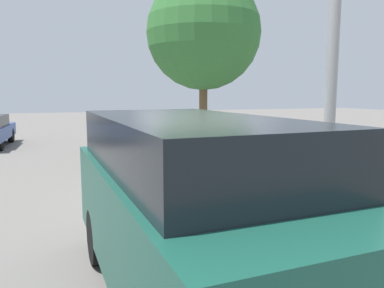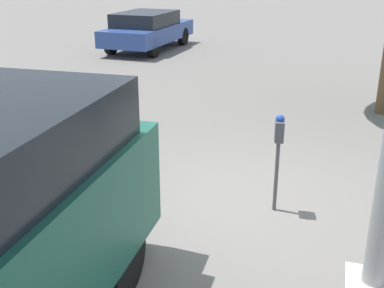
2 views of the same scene
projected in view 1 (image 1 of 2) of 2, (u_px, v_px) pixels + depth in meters
ground_plane at (201, 203)px, 7.86m from camera, size 80.00×80.00×0.00m
parking_meter_near at (221, 156)px, 7.89m from camera, size 0.21×0.14×1.30m
lamp_post at (330, 117)px, 6.26m from camera, size 0.44×0.44×5.30m
parked_van at (190, 203)px, 3.99m from camera, size 4.52×1.94×2.04m
street_tree at (204, 33)px, 12.61m from camera, size 3.85×3.85×6.23m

